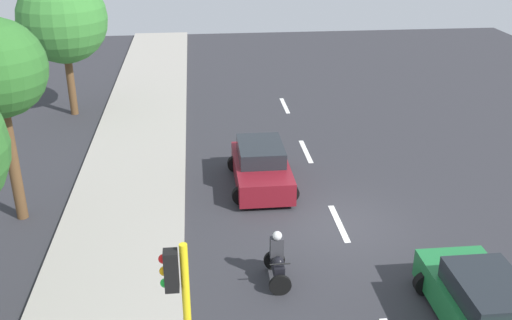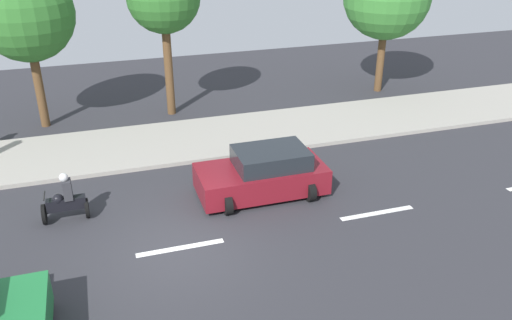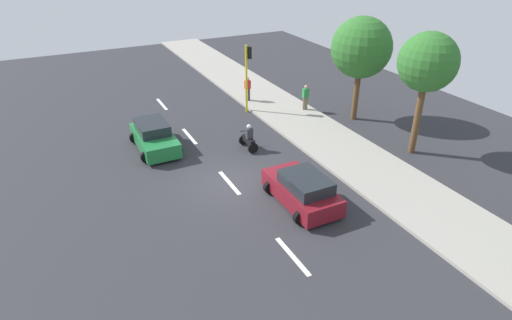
% 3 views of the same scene
% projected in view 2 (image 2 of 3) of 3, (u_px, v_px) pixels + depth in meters
% --- Properties ---
extents(ground_plane, '(40.00, 60.00, 0.10)m').
position_uv_depth(ground_plane, '(181.00, 250.00, 14.48)').
color(ground_plane, '#2D2D33').
extents(sidewalk, '(4.00, 60.00, 0.15)m').
position_uv_depth(sidewalk, '(148.00, 145.00, 20.44)').
color(sidewalk, '#9E998E').
rests_on(sidewalk, ground).
extents(lane_stripe_north, '(0.20, 2.40, 0.01)m').
position_uv_depth(lane_stripe_north, '(377.00, 213.00, 16.08)').
color(lane_stripe_north, white).
rests_on(lane_stripe_north, ground).
extents(lane_stripe_mid, '(0.20, 2.40, 0.01)m').
position_uv_depth(lane_stripe_mid, '(180.00, 248.00, 14.46)').
color(lane_stripe_mid, white).
rests_on(lane_stripe_mid, ground).
extents(car_maroon, '(2.34, 4.05, 1.52)m').
position_uv_depth(car_maroon, '(263.00, 174.00, 16.88)').
color(car_maroon, maroon).
rests_on(car_maroon, ground).
extents(motorcycle, '(0.60, 1.30, 1.53)m').
position_uv_depth(motorcycle, '(65.00, 201.00, 15.48)').
color(motorcycle, black).
rests_on(motorcycle, ground).
extents(street_tree_north, '(3.69, 3.69, 6.48)m').
position_uv_depth(street_tree_north, '(26.00, 14.00, 20.41)').
color(street_tree_north, brown).
rests_on(street_tree_north, ground).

